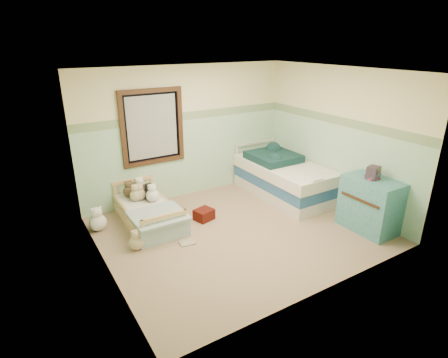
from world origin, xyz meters
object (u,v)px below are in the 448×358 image
dresser (370,205)px  plush_floor_cream (98,222)px  toddler_bed_frame (149,217)px  twin_bed_frame (283,190)px  floor_book (187,243)px  red_pillow (204,214)px  plush_floor_tan (136,243)px

dresser → plush_floor_cream: bearing=149.0°
toddler_bed_frame → twin_bed_frame: (2.70, -0.32, 0.01)m
dresser → floor_book: size_ratio=3.81×
toddler_bed_frame → plush_floor_cream: bearing=168.7°
floor_book → toddler_bed_frame: bearing=110.3°
red_pillow → plush_floor_tan: bearing=-166.4°
plush_floor_tan → floor_book: size_ratio=0.96×
toddler_bed_frame → plush_floor_tan: 0.86m
toddler_bed_frame → red_pillow: (0.85, -0.41, -0.00)m
plush_floor_cream → floor_book: size_ratio=1.21×
plush_floor_tan → dresser: bearing=-21.9°
plush_floor_tan → plush_floor_cream: bearing=111.0°
twin_bed_frame → red_pillow: size_ratio=6.74×
toddler_bed_frame → red_pillow: 0.94m
plush_floor_cream → twin_bed_frame: size_ratio=0.14×
plush_floor_tan → dresser: 3.71m
toddler_bed_frame → twin_bed_frame: 2.72m
plush_floor_cream → twin_bed_frame: plush_floor_cream is taller
plush_floor_tan → red_pillow: (1.31, 0.32, -0.02)m
floor_book → twin_bed_frame: bearing=20.7°
floor_book → plush_floor_tan: bearing=167.0°
plush_floor_cream → red_pillow: size_ratio=0.93×
plush_floor_cream → twin_bed_frame: bearing=-7.8°
toddler_bed_frame → dresser: dresser is taller
plush_floor_cream → floor_book: 1.55m
toddler_bed_frame → red_pillow: toddler_bed_frame is taller
plush_floor_tan → twin_bed_frame: (3.16, 0.41, -0.00)m
plush_floor_tan → twin_bed_frame: bearing=7.4°
plush_floor_cream → dresser: dresser is taller
red_pillow → floor_book: (-0.60, -0.56, -0.08)m
red_pillow → floor_book: bearing=-137.0°
plush_floor_tan → red_pillow: bearing=13.6°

